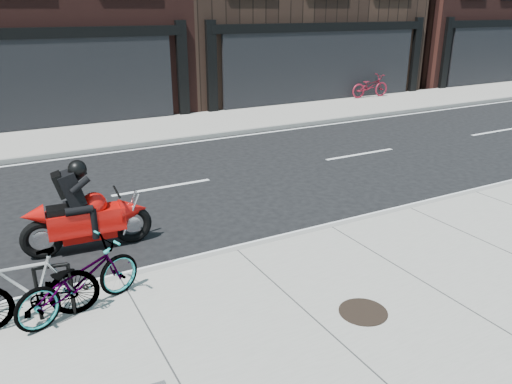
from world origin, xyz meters
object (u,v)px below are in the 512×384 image
motorcycle (92,213)px  bicycle_far (370,86)px  manhole_cover (363,312)px  bicycle_front (79,280)px  bicycle_rear (29,288)px  bike_rack (54,286)px

motorcycle → bicycle_far: (14.38, 9.51, -0.03)m
manhole_cover → bicycle_front: bearing=150.6°
bicycle_rear → manhole_cover: size_ratio=2.59×
bike_rack → manhole_cover: (3.65, -1.88, -0.45)m
bicycle_front → bicycle_rear: bicycle_rear is taller
bike_rack → bicycle_far: 19.20m
bicycle_front → manhole_cover: (3.33, -1.88, -0.46)m
motorcycle → manhole_cover: 4.85m
bicycle_front → bicycle_rear: size_ratio=1.05×
bike_rack → motorcycle: motorcycle is taller
bike_rack → bicycle_front: size_ratio=0.44×
bike_rack → bicycle_rear: size_ratio=0.46×
bicycle_front → bicycle_far: bearing=-71.8°
bicycle_front → bicycle_far: (14.99, 11.60, 0.04)m
bicycle_far → manhole_cover: bearing=141.9°
motorcycle → manhole_cover: (2.73, -3.97, -0.54)m
bike_rack → manhole_cover: size_ratio=1.19×
manhole_cover → motorcycle: bearing=124.5°
bicycle_rear → motorcycle: motorcycle is taller
motorcycle → bike_rack: bearing=-109.5°
bike_rack → manhole_cover: bearing=-27.2°
bicycle_far → manhole_cover: bicycle_far is taller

